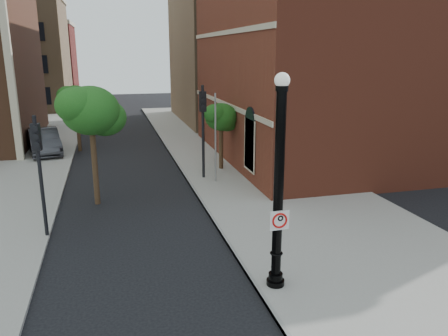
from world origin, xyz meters
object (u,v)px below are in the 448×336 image
object	(u,v)px
parked_car	(44,141)
traffic_signal_left	(38,157)
lamppost	(278,196)
no_parking_sign	(280,220)
traffic_signal_right	(203,117)

from	to	relation	value
parked_car	traffic_signal_left	world-z (taller)	traffic_signal_left
parked_car	lamppost	bearing A→B (deg)	-78.52
no_parking_sign	traffic_signal_left	world-z (taller)	traffic_signal_left
lamppost	traffic_signal_left	size ratio (longest dim) A/B	1.35
parked_car	traffic_signal_right	distance (m)	12.36
traffic_signal_left	no_parking_sign	bearing A→B (deg)	-32.36
no_parking_sign	traffic_signal_right	distance (m)	11.35
lamppost	traffic_signal_right	bearing A→B (deg)	88.24
no_parking_sign	parked_car	world-z (taller)	no_parking_sign
traffic_signal_right	parked_car	bearing A→B (deg)	129.86
traffic_signal_left	traffic_signal_right	world-z (taller)	traffic_signal_right
lamppost	traffic_signal_left	world-z (taller)	lamppost
traffic_signal_left	traffic_signal_right	distance (m)	9.11
no_parking_sign	parked_car	xyz separation A→B (m)	(-8.41, 19.67, -1.29)
traffic_signal_left	traffic_signal_right	size ratio (longest dim) A/B	0.91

